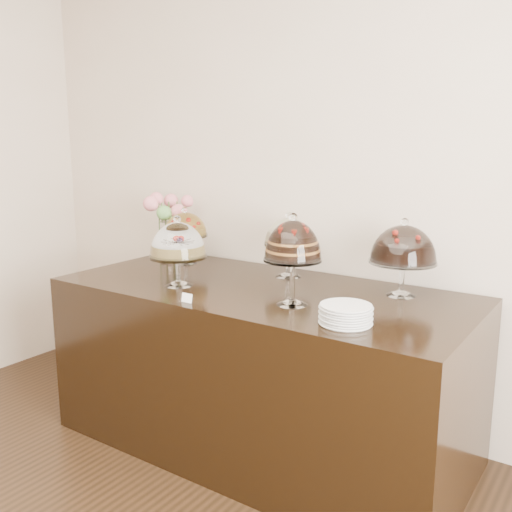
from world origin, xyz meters
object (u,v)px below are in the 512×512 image
Objects in this scene: cake_stand_sugar_sponge at (178,243)px; flower_vase at (167,218)px; cake_stand_fruit_tart at (185,227)px; plate_stack at (346,314)px; cake_stand_choco_layer at (293,244)px; display_counter at (261,368)px; cake_stand_dark_choco at (403,247)px; cake_stand_cheesecake at (289,235)px.

cake_stand_sugar_sponge is 0.88× the size of flower_vase.
cake_stand_fruit_tart is 1.48m from plate_stack.
cake_stand_fruit_tart is (-1.03, 0.42, -0.06)m from cake_stand_choco_layer.
cake_stand_choco_layer is (0.69, 0.03, 0.06)m from cake_stand_sugar_sponge.
cake_stand_dark_choco reaches higher than display_counter.
cake_stand_sugar_sponge is at bearing 175.06° from plate_stack.
display_counter is at bearing -87.42° from cake_stand_cheesecake.
display_counter is 1.22m from flower_vase.
cake_stand_sugar_sponge reaches higher than display_counter.
cake_stand_choco_layer is at bearing -129.58° from cake_stand_dark_choco.
flower_vase is at bearing 179.26° from cake_stand_cheesecake.
cake_stand_fruit_tart is (-0.73, 0.24, 0.68)m from display_counter.
cake_stand_fruit_tart is at bearing 127.22° from cake_stand_sugar_sponge.
cake_stand_dark_choco is 1.09× the size of cake_stand_fruit_tart.
cake_stand_cheesecake is (-0.31, 0.47, -0.05)m from cake_stand_choco_layer.
flower_vase reaches higher than plate_stack.
display_counter is 9.86× the size of plate_stack.
cake_stand_sugar_sponge reaches higher than plate_stack.
cake_stand_dark_choco is at bearing 50.42° from cake_stand_choco_layer.
cake_stand_choco_layer is at bearing -31.13° from display_counter.
cake_stand_dark_choco is at bearing 1.14° from cake_stand_fruit_tart.
cake_stand_fruit_tart is at bearing 158.43° from plate_stack.
cake_stand_fruit_tart is 1.61× the size of plate_stack.
cake_stand_dark_choco is 1.61m from flower_vase.
flower_vase is (-1.24, 0.49, -0.03)m from cake_stand_choco_layer.
plate_stack is (0.33, -0.12, -0.25)m from cake_stand_choco_layer.
cake_stand_dark_choco is at bearing 22.10° from display_counter.
cake_stand_choco_layer is 0.43m from plate_stack.
cake_stand_fruit_tart is (-0.34, 0.45, -0.00)m from cake_stand_sugar_sponge.
cake_stand_choco_layer is at bearing 2.60° from cake_stand_sugar_sponge.
cake_stand_cheesecake is at bearing 53.10° from cake_stand_sugar_sponge.
cake_stand_sugar_sponge is at bearing -52.78° from cake_stand_fruit_tart.
cake_stand_sugar_sponge is at bearing -177.40° from cake_stand_choco_layer.
cake_stand_fruit_tart is (-0.72, -0.05, -0.01)m from cake_stand_cheesecake.
cake_stand_dark_choco is at bearing 24.36° from cake_stand_sugar_sponge.
cake_stand_sugar_sponge reaches higher than cake_stand_fruit_tart.
cake_stand_fruit_tart reaches higher than plate_stack.
cake_stand_sugar_sponge is 0.57m from cake_stand_fruit_tart.
cake_stand_choco_layer is 0.57m from cake_stand_cheesecake.
display_counter is 1.03m from cake_stand_fruit_tart.
cake_stand_dark_choco reaches higher than cake_stand_sugar_sponge.
cake_stand_sugar_sponge is at bearing -155.64° from cake_stand_dark_choco.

